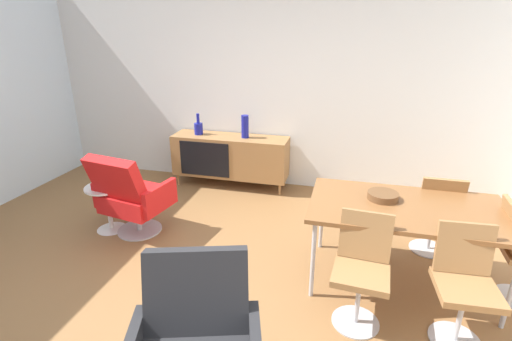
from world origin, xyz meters
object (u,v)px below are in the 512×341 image
object	(u,v)px
dining_chair_back_right	(436,211)
fruit_bowl	(105,182)
vase_cobalt	(199,128)
dining_table	(407,211)
wooden_bowl_on_table	(383,196)
side_table_round	(108,203)
sideboard	(230,156)
lounge_chair_red	(131,194)
vase_sculptural_dark	(245,127)
dining_chair_front_left	(362,267)
dining_chair_front_right	(464,281)

from	to	relation	value
dining_chair_back_right	fruit_bowl	world-z (taller)	dining_chair_back_right
vase_cobalt	dining_table	size ratio (longest dim) A/B	0.18
dining_table	wooden_bowl_on_table	bearing A→B (deg)	154.64
wooden_bowl_on_table	side_table_round	world-z (taller)	wooden_bowl_on_table
sideboard	fruit_bowl	size ratio (longest dim) A/B	8.00
fruit_bowl	wooden_bowl_on_table	bearing A→B (deg)	-1.60
sideboard	lounge_chair_red	distance (m)	1.66
dining_table	dining_chair_back_right	size ratio (longest dim) A/B	1.87
dining_chair_back_right	fruit_bowl	size ratio (longest dim) A/B	4.28
sideboard	vase_sculptural_dark	bearing A→B (deg)	0.49
fruit_bowl	dining_table	bearing A→B (deg)	-3.28
vase_sculptural_dark	dining_chair_front_left	xyz separation A→B (m)	(1.55, -2.27, -0.40)
dining_table	dining_chair_front_left	distance (m)	0.70
dining_table	dining_chair_back_right	world-z (taller)	dining_chair_back_right
vase_sculptural_dark	dining_chair_front_left	world-z (taller)	vase_sculptural_dark
dining_table	dining_chair_front_left	size ratio (longest dim) A/B	1.87
vase_sculptural_dark	dining_chair_back_right	world-z (taller)	vase_sculptural_dark
vase_sculptural_dark	lounge_chair_red	bearing A→B (deg)	-117.54
fruit_bowl	dining_chair_front_right	bearing A→B (deg)	-12.26
dining_table	dining_chair_front_right	world-z (taller)	dining_chair_front_right
vase_cobalt	dining_chair_back_right	bearing A→B (deg)	-21.49
dining_chair_front_left	side_table_round	distance (m)	2.78
dining_chair_front_right	side_table_round	distance (m)	3.45
vase_sculptural_dark	dining_chair_front_left	size ratio (longest dim) A/B	0.36
dining_chair_front_right	lounge_chair_red	world-z (taller)	lounge_chair_red
vase_cobalt	fruit_bowl	distance (m)	1.62
sideboard	side_table_round	distance (m)	1.79
wooden_bowl_on_table	dining_chair_back_right	size ratio (longest dim) A/B	0.30
sideboard	dining_chair_front_left	size ratio (longest dim) A/B	1.87
vase_sculptural_dark	dining_chair_back_right	size ratio (longest dim) A/B	0.36
side_table_round	dining_chair_front_left	bearing A→B (deg)	-15.29
vase_cobalt	wooden_bowl_on_table	size ratio (longest dim) A/B	1.13
dining_chair_back_right	wooden_bowl_on_table	bearing A→B (deg)	-139.76
vase_sculptural_dark	dining_chair_back_right	bearing A→B (deg)	-27.09
sideboard	lounge_chair_red	world-z (taller)	lounge_chair_red
fruit_bowl	dining_chair_front_left	bearing A→B (deg)	-15.30
side_table_round	dining_chair_back_right	bearing A→B (deg)	6.52
dining_table	dining_chair_front_right	xyz separation A→B (m)	(0.35, -0.56, -0.23)
vase_sculptural_dark	dining_chair_back_right	distance (m)	2.56
vase_cobalt	vase_sculptural_dark	size ratio (longest dim) A/B	0.96
dining_chair_back_right	side_table_round	distance (m)	3.40
lounge_chair_red	side_table_round	world-z (taller)	lounge_chair_red
vase_cobalt	dining_table	bearing A→B (deg)	-33.60
vase_sculptural_dark	dining_table	xyz separation A→B (m)	(1.90, -1.71, -0.18)
dining_chair_back_right	fruit_bowl	bearing A→B (deg)	-173.48
dining_table	side_table_round	bearing A→B (deg)	176.72
vase_cobalt	wooden_bowl_on_table	world-z (taller)	vase_cobalt
wooden_bowl_on_table	vase_sculptural_dark	bearing A→B (deg)	136.47
dining_chair_back_right	sideboard	bearing A→B (deg)	155.04
lounge_chair_red	side_table_round	bearing A→B (deg)	176.30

